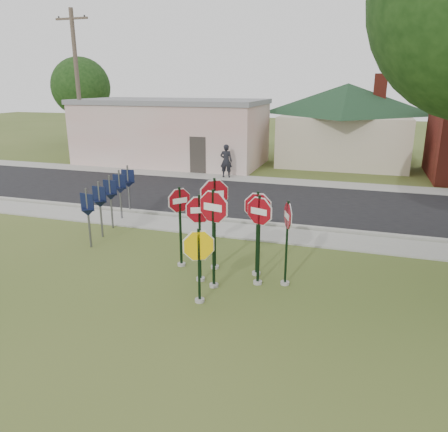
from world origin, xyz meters
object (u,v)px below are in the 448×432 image
(stop_sign_center, at_px, (213,223))
(stop_sign_yellow, at_px, (199,258))
(stop_sign_left, at_px, (200,227))
(utility_pole_near, at_px, (78,87))
(pedestrian, at_px, (226,161))

(stop_sign_center, distance_m, stop_sign_yellow, 1.08)
(stop_sign_left, xyz_separation_m, utility_pole_near, (-13.35, 13.98, 3.42))
(stop_sign_yellow, distance_m, utility_pole_near, 20.81)
(stop_sign_left, relative_size, utility_pole_near, 0.27)
(stop_sign_center, bearing_deg, stop_sign_left, 151.68)
(pedestrian, bearing_deg, stop_sign_center, 100.00)
(stop_sign_yellow, bearing_deg, stop_sign_center, 85.92)
(stop_sign_yellow, height_order, pedestrian, stop_sign_yellow)
(stop_sign_left, bearing_deg, stop_sign_center, -28.32)
(stop_sign_center, height_order, pedestrian, stop_sign_center)
(stop_sign_center, distance_m, utility_pole_near, 20.11)
(utility_pole_near, bearing_deg, pedestrian, -5.06)
(stop_sign_left, bearing_deg, stop_sign_yellow, -70.35)
(stop_sign_center, bearing_deg, utility_pole_near, 134.16)
(pedestrian, bearing_deg, stop_sign_left, 98.35)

